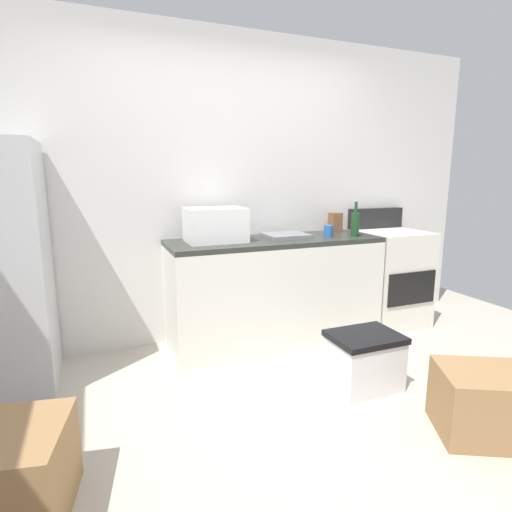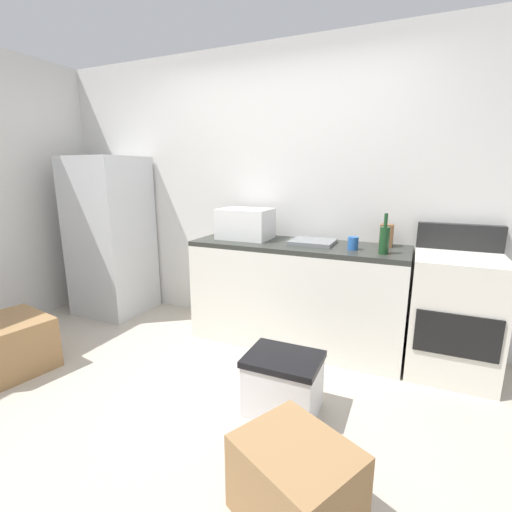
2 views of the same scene
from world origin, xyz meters
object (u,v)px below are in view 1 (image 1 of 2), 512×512
Objects in this scene: microwave at (215,225)px; cardboard_box_large at (484,403)px; wine_bottle at (355,224)px; coffee_mug at (328,231)px; knife_block at (335,222)px; storage_bin at (364,360)px; stove_oven at (389,276)px.

microwave is 2.15m from cardboard_box_large.
coffee_mug is (-0.23, 0.06, -0.06)m from wine_bottle.
cardboard_box_large is (0.06, -1.57, -0.76)m from coffee_mug.
microwave reaches higher than knife_block.
wine_bottle is 1.26m from storage_bin.
wine_bottle is 3.00× the size of coffee_mug.
stove_oven is 0.76m from wine_bottle.
stove_oven reaches higher than storage_bin.
cardboard_box_large is (1.03, -1.68, -0.85)m from microwave.
stove_oven reaches higher than coffee_mug.
cardboard_box_large is at bearing -87.94° from coffee_mug.
stove_oven is at bearing 5.88° from coffee_mug.
wine_bottle is (1.21, -0.17, -0.03)m from microwave.
wine_bottle is 1.73m from cardboard_box_large.
stove_oven is 2.39× the size of storage_bin.
microwave is 0.94× the size of cardboard_box_large.
stove_oven is at bearing 44.35° from storage_bin.
knife_block is 0.39× the size of storage_bin.
microwave reaches higher than stove_oven.
wine_bottle is at bearing -88.66° from knife_block.
knife_block is at bearing 67.67° from storage_bin.
microwave is at bearing -173.63° from knife_block.
knife_block is (0.22, 0.24, 0.04)m from coffee_mug.
storage_bin is at bearing -105.24° from coffee_mug.
cardboard_box_large is (-0.17, -1.82, -0.80)m from knife_block.
wine_bottle is 0.65× the size of storage_bin.
cardboard_box_large is at bearing -95.25° from knife_block.
cardboard_box_large is at bearing -96.56° from wine_bottle.
knife_block is at bearing 6.37° from microwave.
stove_oven is 3.67× the size of wine_bottle.
microwave is at bearing 178.91° from stove_oven.
coffee_mug reaches higher than cardboard_box_large.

